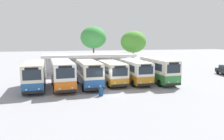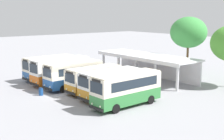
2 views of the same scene
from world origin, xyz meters
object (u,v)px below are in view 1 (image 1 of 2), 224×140
(city_bus_far_end_green, at_px, (158,69))
(waiting_chair_middle_seat, at_px, (86,71))
(city_bus_nearest_orange, at_px, (34,75))
(litter_bin_apron, at_px, (101,92))
(waiting_chair_end_by_column, at_px, (79,71))
(waiting_chair_far_end_seat, at_px, (97,71))
(waiting_chair_second_from_end, at_px, (83,71))
(waiting_chair_fourth_seat, at_px, (90,71))
(city_bus_middle_cream, at_px, (89,73))
(city_bus_second_in_row, at_px, (62,73))
(city_bus_fifth_blue, at_px, (135,71))
(waiting_chair_fifth_seat, at_px, (94,71))
(city_bus_fourth_amber, at_px, (112,72))

(city_bus_far_end_green, relative_size, waiting_chair_middle_seat, 9.01)
(city_bus_nearest_orange, relative_size, litter_bin_apron, 8.15)
(waiting_chair_end_by_column, bearing_deg, litter_bin_apron, -85.81)
(waiting_chair_end_by_column, distance_m, waiting_chair_far_end_seat, 3.15)
(waiting_chair_second_from_end, relative_size, waiting_chair_fourth_seat, 1.00)
(litter_bin_apron, bearing_deg, waiting_chair_second_from_end, 91.69)
(city_bus_middle_cream, bearing_deg, waiting_chair_second_from_end, 88.61)
(city_bus_middle_cream, height_order, waiting_chair_end_by_column, city_bus_middle_cream)
(city_bus_middle_cream, bearing_deg, waiting_chair_end_by_column, 92.31)
(waiting_chair_second_from_end, relative_size, waiting_chair_far_end_seat, 1.00)
(city_bus_far_end_green, bearing_deg, city_bus_nearest_orange, -179.34)
(city_bus_second_in_row, distance_m, waiting_chair_far_end_seat, 11.52)
(city_bus_fifth_blue, xyz_separation_m, waiting_chair_fourth_seat, (-4.96, 9.03, -1.20))
(waiting_chair_fourth_seat, bearing_deg, litter_bin_apron, -93.31)
(city_bus_far_end_green, bearing_deg, waiting_chair_middle_seat, 132.43)
(city_bus_second_in_row, bearing_deg, waiting_chair_middle_seat, 67.42)
(waiting_chair_middle_seat, height_order, waiting_chair_fourth_seat, same)
(waiting_chair_fourth_seat, bearing_deg, waiting_chair_end_by_column, -179.83)
(city_bus_middle_cream, relative_size, waiting_chair_fourth_seat, 8.78)
(city_bus_nearest_orange, relative_size, waiting_chair_fifth_seat, 8.52)
(waiting_chair_end_by_column, bearing_deg, city_bus_fifth_blue, -52.77)
(city_bus_far_end_green, height_order, waiting_chair_middle_seat, city_bus_far_end_green)
(waiting_chair_far_end_seat, xyz_separation_m, litter_bin_apron, (-2.10, -14.47, -0.07))
(waiting_chair_fifth_seat, relative_size, litter_bin_apron, 0.96)
(city_bus_second_in_row, relative_size, city_bus_fourth_amber, 1.16)
(waiting_chair_middle_seat, bearing_deg, waiting_chair_far_end_seat, -3.58)
(waiting_chair_far_end_seat, bearing_deg, city_bus_second_in_row, -121.60)
(waiting_chair_second_from_end, height_order, waiting_chair_fourth_seat, same)
(waiting_chair_second_from_end, height_order, waiting_chair_middle_seat, same)
(city_bus_middle_cream, distance_m, city_bus_far_end_green, 9.70)
(city_bus_second_in_row, xyz_separation_m, city_bus_middle_cream, (3.23, 0.00, -0.06))
(city_bus_fifth_blue, height_order, city_bus_far_end_green, city_bus_far_end_green)
(city_bus_second_in_row, distance_m, city_bus_fifth_blue, 9.72)
(city_bus_nearest_orange, bearing_deg, city_bus_fifth_blue, 3.02)
(city_bus_fourth_amber, height_order, litter_bin_apron, city_bus_fourth_amber)
(city_bus_fourth_amber, xyz_separation_m, waiting_chair_fifth_seat, (-1.10, 9.02, -1.14))
(city_bus_fifth_blue, bearing_deg, waiting_chair_far_end_seat, 112.26)
(city_bus_fourth_amber, height_order, waiting_chair_second_from_end, city_bus_fourth_amber)
(waiting_chair_end_by_column, bearing_deg, waiting_chair_second_from_end, 6.28)
(waiting_chair_middle_seat, height_order, litter_bin_apron, litter_bin_apron)
(city_bus_middle_cream, xyz_separation_m, waiting_chair_middle_seat, (0.87, 9.86, -1.27))
(city_bus_nearest_orange, bearing_deg, city_bus_fourth_amber, 4.59)
(city_bus_far_end_green, distance_m, waiting_chair_fourth_seat, 12.64)
(city_bus_fifth_blue, bearing_deg, waiting_chair_middle_seat, 121.41)
(city_bus_fifth_blue, height_order, waiting_chair_fourth_seat, city_bus_fifth_blue)
(city_bus_middle_cream, distance_m, city_bus_fifth_blue, 6.50)
(waiting_chair_second_from_end, xyz_separation_m, litter_bin_apron, (0.43, -14.52, -0.07))
(waiting_chair_fourth_seat, relative_size, litter_bin_apron, 0.96)
(waiting_chair_fourth_seat, xyz_separation_m, waiting_chair_far_end_seat, (1.26, 0.01, 0.00))
(waiting_chair_far_end_seat, distance_m, litter_bin_apron, 14.62)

